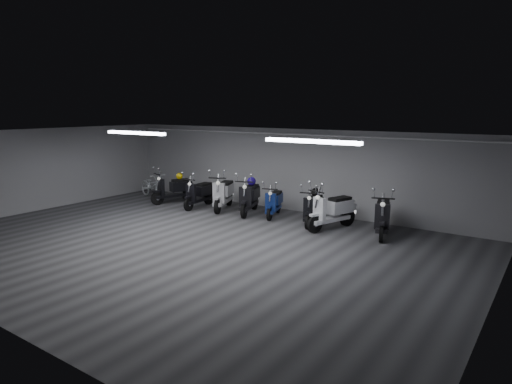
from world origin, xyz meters
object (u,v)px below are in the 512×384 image
Objects in this scene: scooter_4 at (274,198)px; scooter_5 at (313,203)px; scooter_0 at (173,184)px; bicycle at (152,183)px; scooter_3 at (249,192)px; helmet_1 at (179,176)px; helmet_0 at (252,181)px; scooter_9 at (383,210)px; scooter_6 at (332,205)px; helmet_2 at (315,192)px; scooter_2 at (223,188)px; scooter_1 at (199,189)px.

scooter_5 is (1.51, -0.15, 0.04)m from scooter_4.
scooter_0 is 1.04× the size of bicycle.
scooter_3 reaches higher than scooter_0.
scooter_3 is at bearing -74.25° from bicycle.
scooter_3 is 7.94× the size of helmet_1.
scooter_3 is 0.42m from helmet_0.
scooter_6 is at bearing 170.60° from scooter_9.
helmet_0 is at bearing 4.31° from helmet_1.
scooter_5 is 5.63m from helmet_1.
bicycle reaches higher than helmet_1.
helmet_2 is at bearing 2.01° from helmet_1.
scooter_0 is 0.96× the size of scooter_9.
scooter_3 is at bearing 165.70° from scooter_5.
scooter_0 is 0.95× the size of scooter_6.
scooter_9 is at bearing -0.37° from helmet_1.
scooter_6 is 3.26m from helmet_0.
scooter_2 is (2.21, 0.22, 0.05)m from scooter_0.
scooter_4 is (0.89, 0.13, -0.11)m from scooter_3.
scooter_9 is (6.55, 0.23, 0.05)m from scooter_1.
scooter_3 reaches higher than scooter_4.
scooter_9 reaches higher than scooter_5.
helmet_0 is at bearing 158.60° from scooter_9.
scooter_2 is (0.90, 0.26, 0.07)m from scooter_1.
scooter_0 is 0.96× the size of scooter_3.
scooter_3 is 6.73× the size of helmet_0.
scooter_0 is at bearing 163.75° from scooter_3.
scooter_3 reaches higher than scooter_9.
scooter_1 is at bearing -173.72° from helmet_2.
scooter_1 reaches higher than helmet_1.
helmet_2 is (2.34, 0.22, 0.22)m from scooter_3.
helmet_1 is at bearing 161.76° from scooter_9.
scooter_6 reaches higher than scooter_0.
scooter_9 reaches higher than helmet_2.
bicycle is 1.55m from helmet_1.
scooter_0 reaches higher than helmet_1.
helmet_0 is 2.43m from helmet_2.
scooter_2 is at bearing -74.37° from bicycle.
scooter_4 is at bearing -170.48° from scooter_6.
helmet_0 is (-3.21, 0.50, 0.31)m from scooter_6.
helmet_0 reaches higher than bicycle.
scooter_2 reaches higher than helmet_2.
scooter_2 is 1.09m from helmet_0.
scooter_3 is at bearing 161.77° from scooter_9.
scooter_2 is 5.65m from scooter_9.
scooter_5 is at bearing -21.94° from scooter_2.
scooter_1 reaches higher than helmet_2.
scooter_9 is at bearing -20.59° from scooter_4.
scooter_4 is 4.13m from helmet_1.
scooter_3 is 1.18× the size of scooter_4.
scooter_5 is 0.38m from helmet_2.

